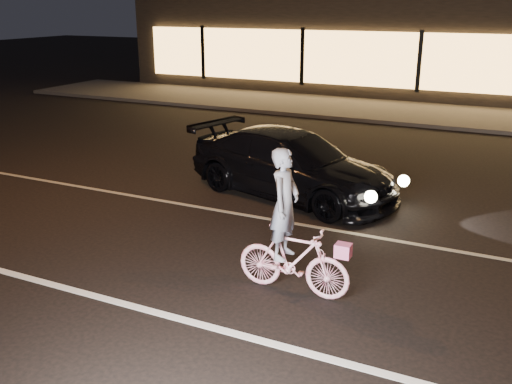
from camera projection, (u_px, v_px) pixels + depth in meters
The scene contains 7 objects.
ground at pixel (220, 266), 8.27m from camera, with size 90.00×90.00×0.00m, color black.
lane_stripe_near at pixel (161, 314), 6.98m from camera, with size 60.00×0.12×0.01m, color silver.
lane_stripe_far at pixel (276, 220), 9.98m from camera, with size 60.00×0.10×0.01m, color gray.
sidewalk at pixel (405, 113), 19.37m from camera, with size 30.00×4.00×0.12m, color #383533.
storefront at pixel (439, 39), 23.82m from camera, with size 25.40×8.42×4.20m.
cyclist at pixel (291, 243), 7.32m from camera, with size 1.54×0.53×1.94m.
sedan at pixel (292, 164), 11.09m from camera, with size 4.68×2.86×1.27m.
Camera 1 is at (3.70, -6.55, 3.64)m, focal length 40.00 mm.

